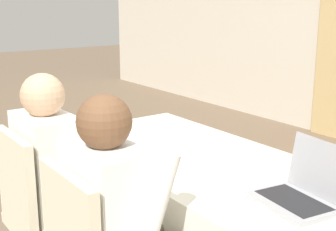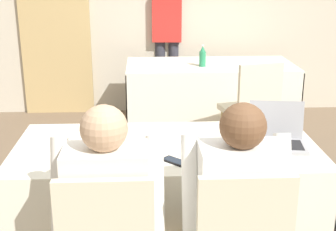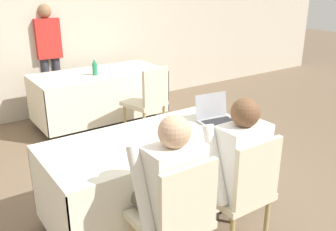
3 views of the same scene
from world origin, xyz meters
name	(u,v)px [view 3 (image 3 of 3)]	position (x,y,z in m)	size (l,w,h in m)	color
ground_plane	(154,214)	(0.00, 0.00, 0.00)	(24.00, 24.00, 0.00)	brown
wall_back	(34,22)	(0.00, 3.03, 1.35)	(12.00, 0.06, 2.70)	beige
conference_table_near	(154,157)	(0.00, 0.00, 0.55)	(1.75, 0.83, 0.72)	silver
conference_table_far	(99,84)	(0.57, 2.29, 0.55)	(1.75, 0.83, 0.72)	silver
laptop	(216,117)	(0.64, -0.03, 0.77)	(0.35, 0.31, 0.24)	#99999E
cell_phone	(174,146)	(0.03, -0.24, 0.73)	(0.15, 0.15, 0.01)	black
paper_beside_laptop	(200,133)	(0.36, -0.15, 0.72)	(0.24, 0.32, 0.00)	white
paper_centre_table	(89,154)	(-0.54, 0.01, 0.72)	(0.22, 0.30, 0.00)	white
paper_left_edge	(154,133)	(0.05, 0.07, 0.72)	(0.26, 0.33, 0.00)	white
water_bottle	(95,68)	(0.47, 2.17, 0.82)	(0.07, 0.07, 0.22)	#288456
chair_near_left	(176,216)	(-0.29, -0.72, 0.51)	(0.44, 0.44, 0.92)	tan
chair_near_right	(242,189)	(0.29, -0.72, 0.51)	(0.44, 0.44, 0.92)	tan
chair_far_spare	(148,99)	(0.84, 1.45, 0.51)	(0.53, 0.53, 0.92)	tan
person_checkered_shirt	(167,187)	(-0.29, -0.62, 0.67)	(0.50, 0.52, 1.18)	#665B4C
person_white_shirt	(233,163)	(0.29, -0.62, 0.67)	(0.50, 0.52, 1.18)	#665B4C
person_red_shirt	(49,53)	(0.15, 3.00, 0.91)	(0.35, 0.21, 1.59)	#33333D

